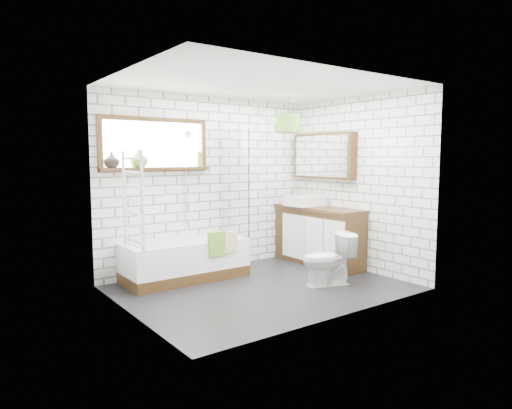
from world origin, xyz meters
TOP-DOWN VIEW (x-y plane):
  - floor at (0.00, 0.00)m, footprint 3.40×2.60m
  - ceiling at (0.00, 0.00)m, footprint 3.40×2.60m
  - wall_back at (0.00, 1.30)m, footprint 3.40×0.01m
  - wall_front at (0.00, -1.30)m, footprint 3.40×0.01m
  - wall_left at (-1.70, 0.00)m, footprint 0.01×2.60m
  - wall_right at (1.70, 0.00)m, footprint 0.01×2.60m
  - window at (-0.85, 1.26)m, footprint 1.52×0.16m
  - towel_radiator at (-1.66, 0.00)m, footprint 0.06×0.52m
  - mirror_cabinet at (1.62, 0.60)m, footprint 0.16×1.20m
  - shower_riser at (-0.40, 1.26)m, footprint 0.02×0.02m
  - bathtub at (-0.60, 0.94)m, footprint 1.63×0.72m
  - shower_screen at (0.20, 0.94)m, footprint 0.02×0.72m
  - towel_green at (-0.32, 0.58)m, footprint 0.24×0.06m
  - towel_beige at (-0.12, 0.58)m, footprint 0.22×0.05m
  - vanity at (1.45, 0.52)m, footprint 0.50×1.54m
  - basin at (1.39, 0.78)m, footprint 0.51×0.45m
  - tap at (1.55, 0.78)m, footprint 0.03×0.03m
  - toilet at (0.74, -0.39)m, footprint 0.57×0.74m
  - vase_olive at (-1.09, 1.23)m, footprint 0.27×0.27m
  - vase_dark at (-1.45, 1.23)m, footprint 0.22×0.22m
  - bottle at (-0.20, 1.23)m, footprint 0.08×0.08m
  - pendant at (0.75, 0.43)m, footprint 0.33×0.33m

SIDE VIEW (x-z plane):
  - floor at x=0.00m, z-range -0.01..0.00m
  - bathtub at x=-0.60m, z-range 0.00..0.53m
  - toilet at x=0.74m, z-range 0.00..0.67m
  - vanity at x=1.45m, z-range 0.00..0.88m
  - towel_green at x=-0.32m, z-range 0.35..0.67m
  - towel_beige at x=-0.12m, z-range 0.37..0.65m
  - basin at x=1.39m, z-range 0.88..1.03m
  - tap at x=1.55m, z-range 0.93..1.09m
  - towel_radiator at x=-1.66m, z-range 0.70..1.70m
  - wall_back at x=0.00m, z-range 0.00..2.50m
  - wall_front at x=0.00m, z-range 0.00..2.50m
  - wall_left at x=-1.70m, z-range 0.00..2.50m
  - wall_right at x=1.70m, z-range 0.00..2.50m
  - shower_screen at x=0.20m, z-range 0.53..2.03m
  - shower_riser at x=-0.40m, z-range 0.70..2.00m
  - vase_dark at x=-1.45m, z-range 1.48..1.68m
  - bottle at x=-0.20m, z-range 1.48..1.69m
  - vase_olive at x=-1.09m, z-range 1.48..1.72m
  - mirror_cabinet at x=1.62m, z-range 1.30..2.00m
  - window at x=-0.85m, z-range 1.46..2.14m
  - pendant at x=0.75m, z-range 1.98..2.22m
  - ceiling at x=0.00m, z-range 2.50..2.51m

